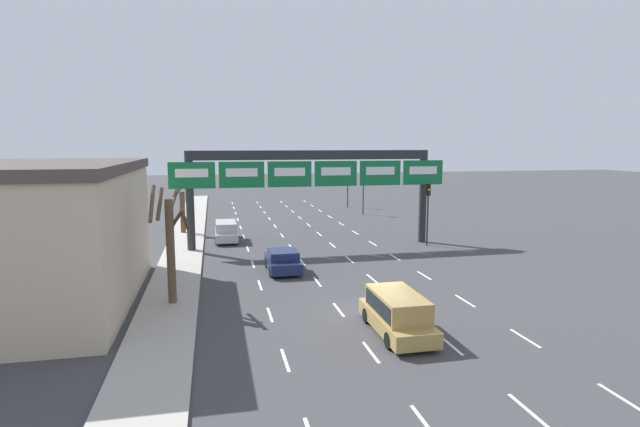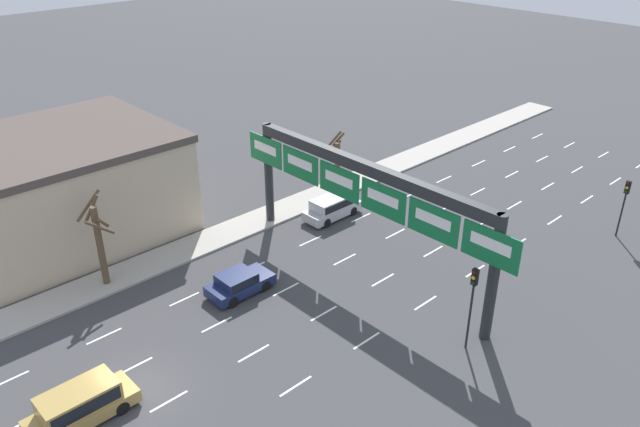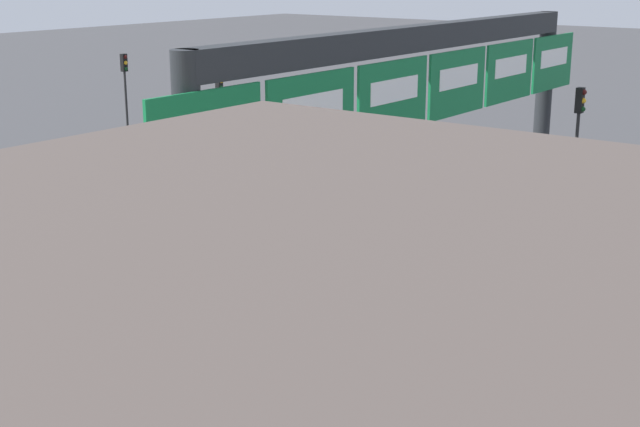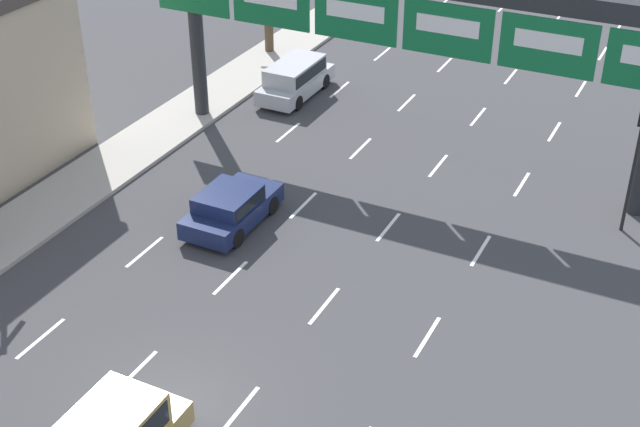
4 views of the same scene
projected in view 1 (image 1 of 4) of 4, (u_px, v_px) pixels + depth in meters
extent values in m
plane|color=#3D3D3F|center=(378.00, 314.00, 23.23)|extent=(220.00, 220.00, 0.00)
cube|color=#A8A399|center=(162.00, 329.00, 21.22)|extent=(2.80, 110.00, 0.15)
cube|color=white|center=(285.00, 360.00, 18.33)|extent=(0.12, 2.00, 0.01)
cube|color=white|center=(270.00, 315.00, 23.17)|extent=(0.12, 2.00, 0.01)
cube|color=white|center=(260.00, 285.00, 28.02)|extent=(0.12, 2.00, 0.01)
cube|color=white|center=(253.00, 264.00, 32.86)|extent=(0.12, 2.00, 0.01)
cube|color=white|center=(248.00, 249.00, 37.70)|extent=(0.12, 2.00, 0.01)
cube|color=white|center=(244.00, 237.00, 42.54)|extent=(0.12, 2.00, 0.01)
cube|color=white|center=(240.00, 227.00, 47.38)|extent=(0.12, 2.00, 0.01)
cube|color=white|center=(238.00, 220.00, 52.22)|extent=(0.12, 2.00, 0.01)
cube|color=white|center=(236.00, 213.00, 57.06)|extent=(0.12, 2.00, 0.01)
cube|color=white|center=(234.00, 208.00, 61.91)|extent=(0.12, 2.00, 0.01)
cube|color=white|center=(232.00, 203.00, 66.75)|extent=(0.12, 2.00, 0.01)
cube|color=white|center=(425.00, 423.00, 14.18)|extent=(0.12, 2.00, 0.01)
cube|color=white|center=(371.00, 352.00, 19.02)|extent=(0.12, 2.00, 0.01)
cube|color=white|center=(339.00, 310.00, 23.86)|extent=(0.12, 2.00, 0.01)
cube|color=white|center=(317.00, 282.00, 28.70)|extent=(0.12, 2.00, 0.01)
cube|color=white|center=(302.00, 262.00, 33.54)|extent=(0.12, 2.00, 0.01)
cube|color=white|center=(291.00, 247.00, 38.38)|extent=(0.12, 2.00, 0.01)
cube|color=white|center=(282.00, 235.00, 43.22)|extent=(0.12, 2.00, 0.01)
cube|color=white|center=(275.00, 226.00, 48.07)|extent=(0.12, 2.00, 0.01)
cube|color=white|center=(269.00, 219.00, 52.91)|extent=(0.12, 2.00, 0.01)
cube|color=white|center=(265.00, 212.00, 57.75)|extent=(0.12, 2.00, 0.01)
cube|color=white|center=(260.00, 207.00, 62.59)|extent=(0.12, 2.00, 0.01)
cube|color=white|center=(257.00, 202.00, 67.43)|extent=(0.12, 2.00, 0.01)
cube|color=white|center=(528.00, 411.00, 14.86)|extent=(0.12, 2.00, 0.01)
cube|color=white|center=(451.00, 345.00, 19.70)|extent=(0.12, 2.00, 0.01)
cube|color=white|center=(404.00, 305.00, 24.54)|extent=(0.12, 2.00, 0.01)
cube|color=white|center=(372.00, 279.00, 29.38)|extent=(0.12, 2.00, 0.01)
cube|color=white|center=(350.00, 260.00, 34.23)|extent=(0.12, 2.00, 0.01)
cube|color=white|center=(333.00, 245.00, 39.07)|extent=(0.12, 2.00, 0.01)
cube|color=white|center=(319.00, 234.00, 43.91)|extent=(0.12, 2.00, 0.01)
cube|color=white|center=(309.00, 225.00, 48.75)|extent=(0.12, 2.00, 0.01)
cube|color=white|center=(300.00, 218.00, 53.59)|extent=(0.12, 2.00, 0.01)
cube|color=white|center=(293.00, 211.00, 58.43)|extent=(0.12, 2.00, 0.01)
cube|color=white|center=(287.00, 206.00, 63.28)|extent=(0.12, 2.00, 0.01)
cube|color=white|center=(281.00, 202.00, 68.12)|extent=(0.12, 2.00, 0.01)
cube|color=white|center=(622.00, 399.00, 15.54)|extent=(0.12, 2.00, 0.01)
cube|color=white|center=(525.00, 338.00, 20.39)|extent=(0.12, 2.00, 0.01)
cube|color=white|center=(465.00, 301.00, 25.23)|extent=(0.12, 2.00, 0.01)
cube|color=white|center=(424.00, 276.00, 30.07)|extent=(0.12, 2.00, 0.01)
cube|color=white|center=(395.00, 257.00, 34.91)|extent=(0.12, 2.00, 0.01)
cube|color=white|center=(373.00, 243.00, 39.75)|extent=(0.12, 2.00, 0.01)
cube|color=white|center=(355.00, 233.00, 44.59)|extent=(0.12, 2.00, 0.01)
cube|color=white|center=(341.00, 224.00, 49.44)|extent=(0.12, 2.00, 0.01)
cube|color=white|center=(330.00, 217.00, 54.28)|extent=(0.12, 2.00, 0.01)
cube|color=white|center=(320.00, 211.00, 59.12)|extent=(0.12, 2.00, 0.01)
cube|color=white|center=(312.00, 206.00, 63.96)|extent=(0.12, 2.00, 0.01)
cube|color=white|center=(305.00, 201.00, 68.80)|extent=(0.12, 2.00, 0.01)
cylinder|color=#232628|center=(190.00, 202.00, 36.17)|extent=(0.59, 0.59, 7.40)
cylinder|color=#232628|center=(423.00, 196.00, 39.93)|extent=(0.59, 0.59, 7.40)
cube|color=#232628|center=(312.00, 155.00, 37.58)|extent=(18.10, 0.60, 0.70)
cube|color=#116B38|center=(192.00, 175.00, 35.61)|extent=(3.29, 0.08, 1.91)
cube|color=white|center=(192.00, 173.00, 35.55)|extent=(2.30, 0.02, 0.61)
cube|color=#116B38|center=(242.00, 175.00, 36.35)|extent=(3.29, 0.08, 1.91)
cube|color=white|center=(242.00, 172.00, 36.28)|extent=(2.30, 0.02, 0.61)
cube|color=#116B38|center=(290.00, 174.00, 37.08)|extent=(3.29, 0.08, 1.91)
cube|color=white|center=(290.00, 172.00, 37.01)|extent=(2.30, 0.02, 0.61)
cube|color=#116B38|center=(336.00, 174.00, 37.82)|extent=(3.29, 0.08, 1.91)
cube|color=white|center=(336.00, 171.00, 37.75)|extent=(2.30, 0.02, 0.61)
cube|color=#116B38|center=(380.00, 173.00, 38.55)|extent=(3.29, 0.08, 1.91)
cube|color=white|center=(380.00, 171.00, 38.48)|extent=(2.30, 0.02, 0.61)
cube|color=#116B38|center=(423.00, 172.00, 39.28)|extent=(3.29, 0.08, 1.91)
cube|color=white|center=(423.00, 170.00, 39.22)|extent=(2.30, 0.02, 0.61)
cube|color=#19234C|center=(283.00, 263.00, 31.04)|extent=(1.89, 3.96, 0.65)
cube|color=#19234C|center=(283.00, 255.00, 30.73)|extent=(1.74, 2.06, 0.53)
cube|color=black|center=(283.00, 255.00, 30.73)|extent=(1.78, 1.90, 0.38)
cylinder|color=black|center=(267.00, 262.00, 32.04)|extent=(0.22, 0.66, 0.66)
cylinder|color=black|center=(293.00, 261.00, 32.39)|extent=(0.22, 0.66, 0.66)
cylinder|color=black|center=(271.00, 272.00, 29.74)|extent=(0.22, 0.66, 0.66)
cylinder|color=black|center=(300.00, 270.00, 30.09)|extent=(0.22, 0.66, 0.66)
cube|color=#B7B7BC|center=(226.00, 234.00, 40.74)|extent=(1.76, 4.49, 0.66)
cube|color=#B7B7BC|center=(226.00, 226.00, 40.60)|extent=(1.62, 3.14, 0.73)
cube|color=black|center=(226.00, 226.00, 40.60)|extent=(1.65, 2.89, 0.53)
cylinder|color=black|center=(216.00, 234.00, 41.91)|extent=(0.22, 0.66, 0.66)
cylinder|color=black|center=(235.00, 234.00, 42.23)|extent=(0.22, 0.66, 0.66)
cylinder|color=black|center=(216.00, 240.00, 39.30)|extent=(0.22, 0.66, 0.66)
cylinder|color=black|center=(237.00, 240.00, 39.63)|extent=(0.22, 0.66, 0.66)
cube|color=#A88947|center=(397.00, 321.00, 20.87)|extent=(1.88, 4.85, 0.64)
cube|color=#A88947|center=(398.00, 304.00, 20.71)|extent=(1.73, 3.39, 0.90)
cube|color=black|center=(398.00, 304.00, 20.71)|extent=(1.77, 3.12, 0.65)
cylinder|color=black|center=(367.00, 316.00, 22.12)|extent=(0.22, 0.66, 0.66)
cylinder|color=black|center=(403.00, 313.00, 22.48)|extent=(0.22, 0.66, 0.66)
cylinder|color=black|center=(389.00, 341.00, 19.31)|extent=(0.22, 0.66, 0.66)
cylinder|color=black|center=(430.00, 337.00, 19.66)|extent=(0.22, 0.66, 0.66)
cylinder|color=black|center=(363.00, 200.00, 55.79)|extent=(0.12, 0.12, 3.26)
cube|color=black|center=(363.00, 181.00, 55.50)|extent=(0.30, 0.24, 0.90)
sphere|color=#3D0E0C|center=(364.00, 179.00, 55.33)|extent=(0.20, 0.20, 0.20)
sphere|color=gold|center=(364.00, 182.00, 55.37)|extent=(0.20, 0.20, 0.20)
sphere|color=#0E3515|center=(364.00, 184.00, 55.42)|extent=(0.20, 0.20, 0.20)
cylinder|color=black|center=(427.00, 221.00, 38.74)|extent=(0.12, 0.12, 3.93)
cube|color=black|center=(428.00, 190.00, 38.40)|extent=(0.30, 0.24, 0.90)
sphere|color=#3D0E0C|center=(429.00, 186.00, 38.23)|extent=(0.20, 0.20, 0.20)
sphere|color=gold|center=(429.00, 190.00, 38.27)|extent=(0.20, 0.20, 0.20)
sphere|color=#0E3515|center=(429.00, 194.00, 38.32)|extent=(0.20, 0.20, 0.20)
cylinder|color=black|center=(348.00, 193.00, 62.19)|extent=(0.12, 0.12, 3.69)
cube|color=black|center=(348.00, 174.00, 61.87)|extent=(0.30, 0.24, 0.90)
sphere|color=#3D0E0C|center=(348.00, 172.00, 61.70)|extent=(0.20, 0.20, 0.20)
sphere|color=gold|center=(348.00, 174.00, 61.74)|extent=(0.20, 0.20, 0.20)
sphere|color=#0E3515|center=(348.00, 177.00, 61.78)|extent=(0.20, 0.20, 0.20)
cylinder|color=brown|center=(171.00, 251.00, 24.20)|extent=(0.40, 0.40, 5.13)
cylinder|color=brown|center=(160.00, 204.00, 23.87)|extent=(0.38, 1.02, 1.54)
cylinder|color=brown|center=(152.00, 203.00, 23.74)|extent=(0.24, 1.67, 1.69)
cylinder|color=brown|center=(185.00, 219.00, 24.03)|extent=(0.39, 1.58, 1.28)
cylinder|color=brown|center=(177.00, 218.00, 24.33)|extent=(0.81, 0.90, 1.01)
cylinder|color=brown|center=(183.00, 212.00, 43.70)|extent=(0.44, 0.44, 3.59)
cylinder|color=brown|center=(174.00, 200.00, 43.58)|extent=(0.57, 1.53, 1.30)
cylinder|color=brown|center=(176.00, 190.00, 43.49)|extent=(0.58, 1.23, 1.20)
cylinder|color=brown|center=(179.00, 190.00, 43.73)|extent=(0.95, 0.72, 1.24)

